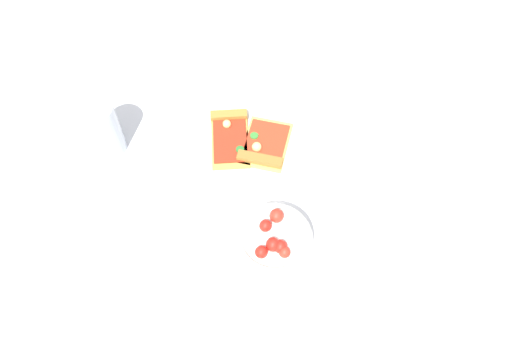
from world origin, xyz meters
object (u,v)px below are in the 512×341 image
Objects in this scene: pizza_slice_near at (264,146)px; pizza_slice_far at (230,134)px; salad_bowl at (274,242)px; paper_napkin at (399,182)px; plate at (251,142)px; soda_glass at (102,130)px.

pizza_slice_near is 1.02× the size of pizza_slice_far.
pizza_slice_far is (-0.06, 0.04, -0.00)m from pizza_slice_near.
paper_napkin is (0.26, 0.11, -0.03)m from salad_bowl.
pizza_slice_far reaches higher than plate.
pizza_slice_near reaches higher than plate.
soda_glass reaches higher than paper_napkin.
pizza_slice_near is 1.10× the size of salad_bowl.
pizza_slice_near reaches higher than paper_napkin.
pizza_slice_near is at bearing 86.07° from salad_bowl.
paper_napkin is (0.56, -0.17, -0.06)m from soda_glass.
soda_glass is (-0.29, 0.03, 0.05)m from plate.
pizza_slice_far is 0.25m from soda_glass.
plate reaches higher than paper_napkin.
pizza_slice_near is 1.19× the size of soda_glass.
plate is 0.05m from pizza_slice_far.
paper_napkin is at bearing -25.39° from pizza_slice_far.
salad_bowl is (-0.01, -0.22, 0.01)m from pizza_slice_near.
plate is at bearing 153.99° from paper_napkin.
salad_bowl is at bearing -79.09° from pizza_slice_far.
salad_bowl is (0.05, -0.25, 0.01)m from pizza_slice_far.
salad_bowl is 1.08× the size of soda_glass.
salad_bowl is at bearing -158.20° from paper_napkin.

